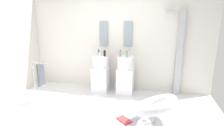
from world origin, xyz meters
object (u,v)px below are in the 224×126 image
soap_bottle_black (105,53)px  pedestal_sink_right (125,75)px  shower_column (179,51)px  magazine_red (124,120)px  towel_rack (40,75)px  soap_bottle_green (127,54)px  soap_bottle_grey (120,53)px  lounge_chair (155,108)px  soap_bottle_clear (130,53)px  soap_bottle_blue (99,52)px  soap_bottle_white (99,54)px  pedestal_sink_left (101,73)px  coffee_mug (145,121)px

soap_bottle_black → pedestal_sink_right: bearing=5.0°
shower_column → magazine_red: bearing=-124.1°
shower_column → towel_rack: shower_column is taller
soap_bottle_green → soap_bottle_grey: size_ratio=1.10×
shower_column → towel_rack: (-3.00, -1.18, -0.45)m
lounge_chair → soap_bottle_clear: bearing=115.1°
shower_column → lounge_chair: 1.81m
soap_bottle_black → soap_bottle_clear: 0.61m
soap_bottle_blue → towel_rack: bearing=-135.7°
towel_rack → lounge_chair: bearing=-8.9°
soap_bottle_black → soap_bottle_clear: size_ratio=0.88×
pedestal_sink_right → shower_column: (1.24, 0.26, 0.60)m
lounge_chair → soap_bottle_white: size_ratio=8.49×
pedestal_sink_right → soap_bottle_black: size_ratio=6.87×
towel_rack → soap_bottle_green: soap_bottle_green is taller
pedestal_sink_right → shower_column: size_ratio=0.51×
soap_bottle_blue → magazine_red: bearing=-56.5°
soap_bottle_white → towel_rack: bearing=-143.9°
pedestal_sink_left → towel_rack: (-1.12, -0.92, 0.15)m
magazine_red → coffee_mug: (0.39, -0.00, 0.04)m
towel_rack → pedestal_sink_right: bearing=27.6°
soap_bottle_black → soap_bottle_green: bearing=-6.1°
towel_rack → soap_bottle_black: 1.56m
lounge_chair → coffee_mug: bearing=170.6°
magazine_red → soap_bottle_grey: 1.67m
soap_bottle_white → soap_bottle_clear: bearing=13.4°
pedestal_sink_left → shower_column: shower_column is taller
soap_bottle_white → soap_bottle_grey: size_ratio=0.79×
soap_bottle_green → shower_column: bearing=17.1°
soap_bottle_black → soap_bottle_white: 0.13m
soap_bottle_green → soap_bottle_white: bearing=179.4°
soap_bottle_blue → soap_bottle_grey: 0.59m
pedestal_sink_left → soap_bottle_clear: 0.91m
pedestal_sink_right → coffee_mug: pedestal_sink_right is taller
lounge_chair → soap_bottle_green: soap_bottle_green is taller
magazine_red → soap_bottle_black: (-0.71, 1.24, 0.99)m
soap_bottle_clear → soap_bottle_green: bearing=-102.5°
pedestal_sink_right → coffee_mug: size_ratio=10.77×
pedestal_sink_left → shower_column: (1.88, 0.26, 0.60)m
shower_column → soap_bottle_blue: bearing=-175.2°
magazine_red → soap_bottle_grey: size_ratio=1.79×
soap_bottle_green → soap_bottle_blue: soap_bottle_green is taller
towel_rack → coffee_mug: 2.43m
shower_column → towel_rack: bearing=-158.5°
shower_column → soap_bottle_black: bearing=-170.1°
pedestal_sink_left → shower_column: size_ratio=0.51×
coffee_mug → soap_bottle_blue: (-1.30, 1.38, 0.95)m
soap_bottle_black → soap_bottle_green: (0.56, -0.06, 0.01)m
shower_column → soap_bottle_green: bearing=-162.9°
soap_bottle_clear → lounge_chair: bearing=-64.9°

